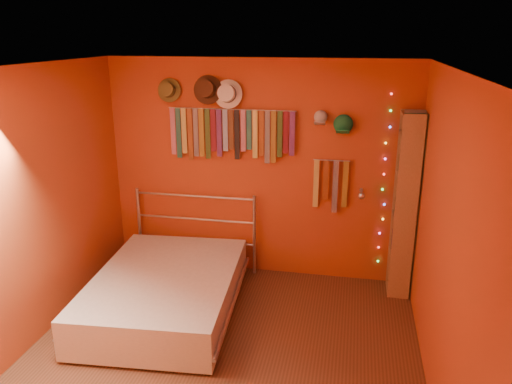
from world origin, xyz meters
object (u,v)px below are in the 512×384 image
Objects in this scene: bed at (166,291)px; reading_lamp at (361,195)px; bookshelf at (409,205)px; tie_rack at (230,132)px.

reading_lamp is at bearing 20.35° from bed.
bookshelf is 2.69m from bed.
bookshelf is at bearing 16.37° from bed.
tie_rack is 2.09m from bookshelf.
reading_lamp reaches higher than bed.
bed is (-1.91, -0.87, -0.88)m from reading_lamp.
bed is (-2.41, -0.90, -0.79)m from bookshelf.
reading_lamp is at bearing -7.20° from tie_rack.
tie_rack is at bearing 172.80° from reading_lamp.
tie_rack is at bearing 63.43° from bed.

